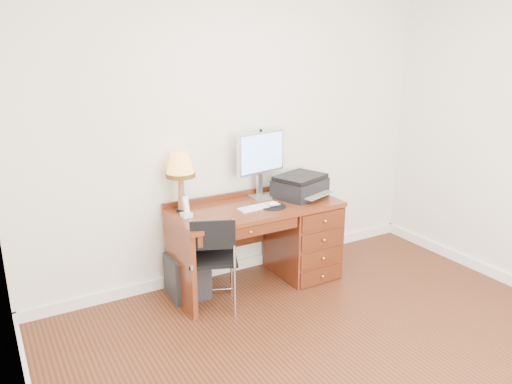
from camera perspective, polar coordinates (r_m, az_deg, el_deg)
ground at (r=3.68m, az=11.53°, el=-18.85°), size 4.00×4.00×0.00m
room_shell at (r=4.06m, az=5.58°, el=-14.00°), size 4.00×4.00×4.00m
desk at (r=4.64m, az=3.47°, el=-4.87°), size 1.50×0.67×0.75m
monitor at (r=4.52m, az=0.64°, el=4.12°), size 0.52×0.21×0.60m
keyboard at (r=4.30m, az=0.32°, el=-1.71°), size 0.39×0.14×0.01m
mouse_pad at (r=4.33m, az=1.95°, el=-1.53°), size 0.23×0.23×0.05m
printer at (r=4.61m, az=5.05°, el=0.70°), size 0.55×0.49×0.20m
leg_lamp at (r=4.17m, az=-8.65°, el=2.66°), size 0.25×0.25×0.50m
phone at (r=4.11m, az=-7.97°, el=-2.17°), size 0.09×0.09×0.17m
pen_cup at (r=4.67m, az=3.64°, el=0.30°), size 0.08×0.08×0.10m
chair at (r=4.04m, az=-4.62°, el=-7.01°), size 0.51×0.51×0.82m
equipment_box at (r=4.41m, az=-7.85°, el=-9.43°), size 0.33×0.33×0.38m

